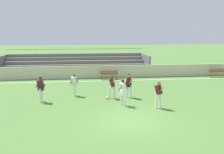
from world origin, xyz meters
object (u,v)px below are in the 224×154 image
object	(u,v)px
bench_near_wall_gap	(217,72)
soccer_ball	(107,98)
bench_far_left	(109,74)
player_white_wide_left	(74,83)
player_dark_challenging	(129,84)
bleacher_stand	(76,64)
player_white_trailing_run	(123,90)
player_dark_on_ball	(159,92)
player_dark_pressing_high	(41,87)
player_dark_wide_right	(112,85)

from	to	relation	value
bench_near_wall_gap	soccer_ball	xyz separation A→B (m)	(-12.28, -7.12, -0.44)
bench_far_left	player_white_wide_left	xyz separation A→B (m)	(-3.18, -5.92, 0.44)
player_dark_challenging	soccer_ball	bearing A→B (deg)	-169.47
bleacher_stand	player_white_trailing_run	size ratio (longest dim) A/B	9.50
player_dark_on_ball	player_dark_pressing_high	bearing A→B (deg)	163.33
player_dark_on_ball	player_dark_wide_right	bearing A→B (deg)	134.83
bench_near_wall_gap	player_dark_on_ball	xyz separation A→B (m)	(-9.37, -9.46, 0.45)
bench_near_wall_gap	player_white_trailing_run	world-z (taller)	player_white_trailing_run
player_white_trailing_run	bench_near_wall_gap	bearing A→B (deg)	37.05
player_dark_on_ball	bleacher_stand	bearing A→B (deg)	112.27
player_white_trailing_run	player_dark_pressing_high	bearing A→B (deg)	165.25
player_dark_challenging	player_dark_on_ball	xyz separation A→B (m)	(1.34, -2.63, -0.03)
bench_near_wall_gap	player_white_trailing_run	xyz separation A→B (m)	(-11.45, -8.64, 0.47)
bleacher_stand	player_white_wide_left	distance (m)	9.72
bench_far_left	player_dark_on_ball	distance (m)	9.69
bleacher_stand	soccer_ball	xyz separation A→B (m)	(2.51, -10.91, -1.01)
bench_near_wall_gap	player_white_wide_left	world-z (taller)	player_white_wide_left
bench_near_wall_gap	soccer_ball	size ratio (longest dim) A/B	8.18
bench_far_left	player_dark_pressing_high	bearing A→B (deg)	-126.40
bench_far_left	soccer_ball	bearing A→B (deg)	-96.94
player_dark_challenging	player_white_wide_left	size ratio (longest dim) A/B	1.04
bleacher_stand	player_dark_wide_right	bearing A→B (deg)	-74.98
bench_far_left	player_dark_pressing_high	xyz separation A→B (m)	(-5.34, -7.25, 0.49)
bench_far_left	player_white_wide_left	bearing A→B (deg)	-118.25
bleacher_stand	bench_far_left	xyz separation A→B (m)	(3.38, -3.79, -0.57)
player_white_wide_left	soccer_ball	distance (m)	2.75
bench_far_left	player_dark_challenging	world-z (taller)	player_dark_challenging
bench_near_wall_gap	bleacher_stand	bearing A→B (deg)	165.63
player_white_trailing_run	player_dark_wide_right	bearing A→B (deg)	105.13
player_white_wide_left	player_dark_on_ball	bearing A→B (deg)	-34.07
bench_near_wall_gap	player_dark_pressing_high	world-z (taller)	player_dark_pressing_high
player_dark_wide_right	player_dark_pressing_high	size ratio (longest dim) A/B	0.95
bench_far_left	player_dark_challenging	xyz separation A→B (m)	(0.71, -6.82, 0.48)
player_dark_wide_right	player_dark_pressing_high	xyz separation A→B (m)	(-4.83, -0.36, 0.06)
player_dark_wide_right	player_dark_on_ball	xyz separation A→B (m)	(2.56, -2.58, 0.02)
player_dark_challenging	player_dark_on_ball	distance (m)	2.96
bench_far_left	player_dark_wide_right	world-z (taller)	player_dark_wide_right
bench_far_left	player_white_wide_left	distance (m)	6.74
soccer_ball	player_dark_challenging	bearing A→B (deg)	10.53
bench_far_left	player_white_wide_left	size ratio (longest dim) A/B	1.09
player_dark_pressing_high	player_dark_on_ball	bearing A→B (deg)	-16.67
bench_far_left	player_dark_on_ball	xyz separation A→B (m)	(2.05, -9.46, 0.45)
player_dark_pressing_high	soccer_ball	size ratio (longest dim) A/B	7.83
player_dark_challenging	bench_far_left	bearing A→B (deg)	95.91
player_white_wide_left	player_dark_on_ball	world-z (taller)	player_dark_on_ball
player_dark_wide_right	soccer_ball	xyz separation A→B (m)	(-0.35, -0.23, -0.87)
player_white_wide_left	player_dark_pressing_high	world-z (taller)	player_dark_pressing_high
soccer_ball	bench_near_wall_gap	bearing A→B (deg)	30.10
player_white_wide_left	bench_near_wall_gap	bearing A→B (deg)	22.09
player_white_trailing_run	bleacher_stand	bearing A→B (deg)	105.04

